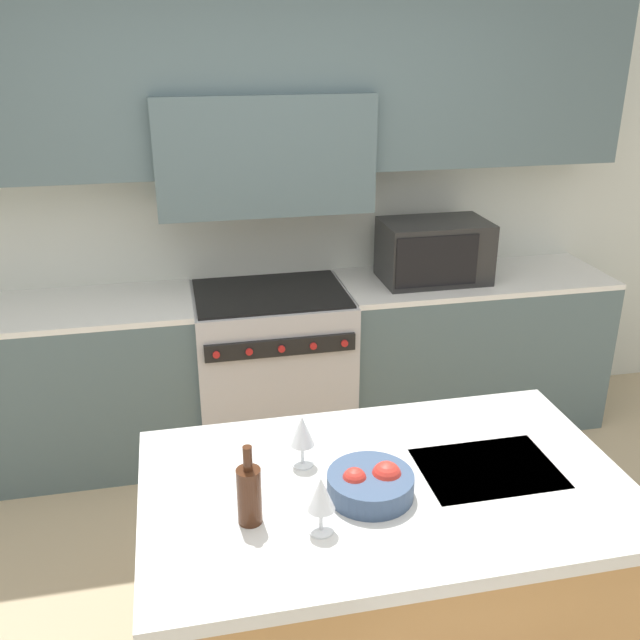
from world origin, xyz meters
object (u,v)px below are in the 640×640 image
Objects in this scene: range_stove at (272,369)px; wine_bottle at (249,494)px; wine_glass_near at (321,495)px; microwave at (434,251)px; fruit_bowl at (371,483)px; wine_glass_far at (302,432)px.

wine_bottle is at bearing -100.13° from range_stove.
wine_bottle is at bearing 155.72° from wine_glass_near.
microwave reaches higher than wine_bottle.
microwave reaches higher than fruit_bowl.
range_stove is 5.17× the size of wine_glass_far.
wine_glass_far reaches higher than fruit_bowl.
wine_glass_far is at bearing -122.67° from microwave.
wine_bottle reaches higher than fruit_bowl.
range_stove is at bearing -178.86° from microwave.
wine_glass_far is 0.28m from fruit_bowl.
wine_glass_near is at bearing -24.28° from wine_bottle.
wine_glass_near and wine_glass_far have the same top height.
microwave is 3.29× the size of wine_glass_near.
wine_glass_far is (-1.07, -1.67, -0.04)m from microwave.
microwave is 3.29× the size of wine_glass_far.
microwave is 2.08m from fruit_bowl.
fruit_bowl is at bearing -49.57° from wine_glass_far.
wine_glass_near is at bearing -91.96° from wine_glass_far.
fruit_bowl is (-0.90, -1.87, -0.12)m from microwave.
wine_bottle reaches higher than wine_glass_far.
range_stove is 2.01m from wine_bottle.
range_stove is at bearing 79.87° from wine_bottle.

